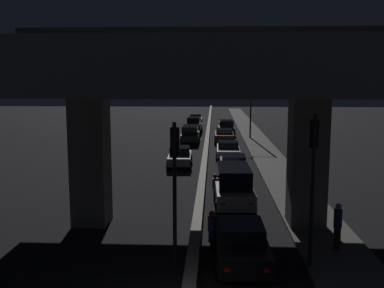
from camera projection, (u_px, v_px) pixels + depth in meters
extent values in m
cube|color=gray|center=(207.00, 142.00, 45.71)|extent=(0.43, 126.00, 0.40)
cube|color=#5B5956|center=(267.00, 155.00, 38.55)|extent=(2.69, 126.00, 0.13)
cube|color=slate|center=(90.00, 159.00, 20.09)|extent=(1.53, 1.59, 5.93)
cube|color=slate|center=(307.00, 161.00, 19.62)|extent=(1.53, 1.59, 5.93)
cube|color=slate|center=(198.00, 71.00, 19.31)|extent=(15.68, 13.17, 1.88)
cube|color=#333335|center=(198.00, 38.00, 19.11)|extent=(15.68, 0.40, 0.90)
cylinder|color=black|center=(175.00, 196.00, 15.37)|extent=(0.14, 0.14, 5.08)
cube|color=black|center=(175.00, 141.00, 15.29)|extent=(0.30, 0.28, 0.95)
sphere|color=black|center=(175.00, 132.00, 15.39)|extent=(0.18, 0.18, 0.18)
sphere|color=black|center=(175.00, 141.00, 15.43)|extent=(0.18, 0.18, 0.18)
sphere|color=green|center=(175.00, 149.00, 15.48)|extent=(0.18, 0.18, 0.18)
cylinder|color=black|center=(312.00, 194.00, 15.12)|extent=(0.14, 0.14, 5.37)
cube|color=black|center=(313.00, 134.00, 15.02)|extent=(0.30, 0.28, 0.95)
sphere|color=black|center=(313.00, 125.00, 15.13)|extent=(0.18, 0.18, 0.18)
sphere|color=black|center=(312.00, 133.00, 15.17)|extent=(0.18, 0.18, 0.18)
sphere|color=green|center=(312.00, 142.00, 15.21)|extent=(0.18, 0.18, 0.18)
cylinder|color=#2D2D30|center=(251.00, 100.00, 49.39)|extent=(0.18, 0.18, 8.57)
cylinder|color=#2D2D30|center=(242.00, 62.00, 48.85)|extent=(1.99, 0.10, 0.10)
ellipsoid|color=#F2B759|center=(233.00, 63.00, 48.91)|extent=(0.56, 0.32, 0.24)
cube|color=black|center=(241.00, 243.00, 16.10)|extent=(1.82, 4.82, 0.66)
cube|color=black|center=(241.00, 229.00, 15.90)|extent=(1.57, 1.94, 0.46)
cylinder|color=black|center=(216.00, 237.00, 17.74)|extent=(0.21, 0.68, 0.68)
cylinder|color=black|center=(259.00, 237.00, 17.68)|extent=(0.21, 0.68, 0.68)
cylinder|color=black|center=(218.00, 270.00, 14.61)|extent=(0.21, 0.68, 0.68)
cylinder|color=black|center=(271.00, 271.00, 14.56)|extent=(0.21, 0.68, 0.68)
cube|color=red|center=(227.00, 270.00, 13.74)|extent=(0.18, 0.03, 0.11)
cube|color=red|center=(267.00, 271.00, 13.70)|extent=(0.18, 0.03, 0.11)
cube|color=gray|center=(234.00, 192.00, 23.21)|extent=(1.96, 4.82, 0.77)
cube|color=black|center=(234.00, 175.00, 23.21)|extent=(1.71, 3.47, 0.94)
cylinder|color=black|center=(215.00, 192.00, 24.85)|extent=(0.22, 0.68, 0.67)
cylinder|color=black|center=(248.00, 192.00, 24.80)|extent=(0.22, 0.68, 0.67)
cylinder|color=black|center=(217.00, 208.00, 21.73)|extent=(0.22, 0.68, 0.67)
cylinder|color=black|center=(254.00, 208.00, 21.69)|extent=(0.22, 0.68, 0.67)
cube|color=red|center=(223.00, 204.00, 20.85)|extent=(0.18, 0.03, 0.11)
cube|color=red|center=(251.00, 204.00, 20.82)|extent=(0.18, 0.03, 0.11)
cube|color=black|center=(233.00, 166.00, 30.99)|extent=(1.84, 3.98, 0.65)
cube|color=black|center=(234.00, 158.00, 30.72)|extent=(1.61, 1.92, 0.42)
cylinder|color=black|center=(220.00, 166.00, 32.38)|extent=(0.20, 0.61, 0.60)
cylinder|color=black|center=(245.00, 167.00, 32.28)|extent=(0.20, 0.61, 0.60)
cylinder|color=black|center=(221.00, 174.00, 29.79)|extent=(0.20, 0.61, 0.60)
cylinder|color=black|center=(247.00, 174.00, 29.69)|extent=(0.20, 0.61, 0.60)
cube|color=red|center=(225.00, 171.00, 29.05)|extent=(0.18, 0.03, 0.11)
cube|color=red|center=(244.00, 171.00, 28.98)|extent=(0.18, 0.03, 0.11)
cube|color=silver|center=(228.00, 151.00, 37.70)|extent=(1.93, 4.76, 0.55)
cube|color=black|center=(228.00, 145.00, 37.51)|extent=(1.67, 1.92, 0.51)
cylinder|color=black|center=(217.00, 151.00, 39.34)|extent=(0.21, 0.66, 0.66)
cylinder|color=black|center=(238.00, 151.00, 39.23)|extent=(0.21, 0.66, 0.66)
cylinder|color=black|center=(217.00, 157.00, 36.25)|extent=(0.21, 0.66, 0.66)
cylinder|color=black|center=(240.00, 157.00, 36.14)|extent=(0.21, 0.66, 0.66)
cube|color=red|center=(220.00, 155.00, 35.38)|extent=(0.18, 0.03, 0.11)
cube|color=red|center=(237.00, 155.00, 35.30)|extent=(0.18, 0.03, 0.11)
cube|color=#591414|center=(224.00, 137.00, 46.39)|extent=(1.90, 4.78, 0.77)
cube|color=black|center=(224.00, 131.00, 46.07)|extent=(1.66, 2.30, 0.42)
cylinder|color=black|center=(215.00, 138.00, 48.05)|extent=(0.20, 0.62, 0.62)
cylinder|color=black|center=(233.00, 138.00, 47.95)|extent=(0.20, 0.62, 0.62)
cylinder|color=black|center=(215.00, 142.00, 44.94)|extent=(0.20, 0.62, 0.62)
cylinder|color=black|center=(234.00, 142.00, 44.84)|extent=(0.20, 0.62, 0.62)
cube|color=red|center=(218.00, 139.00, 44.05)|extent=(0.18, 0.03, 0.11)
cube|color=red|center=(231.00, 139.00, 43.98)|extent=(0.18, 0.03, 0.11)
cube|color=#141938|center=(226.00, 129.00, 53.48)|extent=(2.00, 4.45, 0.63)
cube|color=black|center=(226.00, 124.00, 53.38)|extent=(1.71, 2.69, 0.78)
cylinder|color=black|center=(218.00, 131.00, 54.96)|extent=(0.23, 0.66, 0.65)
cylinder|color=black|center=(232.00, 131.00, 54.95)|extent=(0.23, 0.66, 0.65)
cylinder|color=black|center=(219.00, 134.00, 52.10)|extent=(0.23, 0.66, 0.65)
cylinder|color=black|center=(234.00, 134.00, 52.09)|extent=(0.23, 0.66, 0.65)
cube|color=red|center=(222.00, 131.00, 51.30)|extent=(0.18, 0.04, 0.11)
cube|color=red|center=(233.00, 131.00, 51.30)|extent=(0.18, 0.04, 0.11)
cube|color=#515459|center=(180.00, 158.00, 33.87)|extent=(1.79, 4.26, 0.58)
cube|color=black|center=(180.00, 150.00, 34.00)|extent=(1.53, 2.07, 0.55)
cylinder|color=black|center=(190.00, 165.00, 32.52)|extent=(0.22, 0.70, 0.69)
cylinder|color=black|center=(168.00, 165.00, 32.55)|extent=(0.22, 0.70, 0.69)
cylinder|color=black|center=(191.00, 159.00, 35.27)|extent=(0.22, 0.70, 0.69)
cylinder|color=black|center=(170.00, 159.00, 35.30)|extent=(0.22, 0.70, 0.69)
cube|color=white|center=(188.00, 155.00, 35.96)|extent=(0.18, 0.04, 0.11)
cube|color=white|center=(174.00, 155.00, 35.99)|extent=(0.18, 0.04, 0.11)
cube|color=black|center=(190.00, 136.00, 46.63)|extent=(1.76, 4.77, 0.67)
cube|color=black|center=(190.00, 130.00, 46.41)|extent=(1.55, 3.43, 0.77)
cylinder|color=black|center=(198.00, 142.00, 45.08)|extent=(0.20, 0.69, 0.69)
cylinder|color=black|center=(181.00, 142.00, 45.16)|extent=(0.20, 0.69, 0.69)
cylinder|color=black|center=(199.00, 138.00, 48.19)|extent=(0.20, 0.69, 0.69)
cylinder|color=black|center=(183.00, 138.00, 48.27)|extent=(0.20, 0.69, 0.69)
cube|color=white|center=(197.00, 135.00, 48.98)|extent=(0.18, 0.03, 0.11)
cube|color=white|center=(186.00, 135.00, 49.04)|extent=(0.18, 0.03, 0.11)
cube|color=#591414|center=(194.00, 128.00, 55.27)|extent=(1.88, 4.04, 0.70)
cube|color=black|center=(194.00, 121.00, 55.06)|extent=(1.62, 2.93, 0.97)
cylinder|color=black|center=(200.00, 132.00, 53.95)|extent=(0.23, 0.61, 0.60)
cylinder|color=black|center=(186.00, 132.00, 54.11)|extent=(0.23, 0.61, 0.60)
cylinder|color=black|center=(202.00, 130.00, 56.53)|extent=(0.23, 0.61, 0.60)
cylinder|color=black|center=(189.00, 129.00, 56.69)|extent=(0.23, 0.61, 0.60)
cube|color=white|center=(200.00, 127.00, 57.19)|extent=(0.18, 0.04, 0.11)
cube|color=white|center=(191.00, 127.00, 57.31)|extent=(0.18, 0.04, 0.11)
cube|color=silver|center=(196.00, 120.00, 66.50)|extent=(1.91, 4.21, 0.57)
cube|color=black|center=(196.00, 116.00, 66.52)|extent=(1.63, 1.71, 0.52)
cylinder|color=black|center=(202.00, 123.00, 65.16)|extent=(0.22, 0.67, 0.66)
cylinder|color=black|center=(190.00, 123.00, 65.20)|extent=(0.22, 0.67, 0.66)
cylinder|color=black|center=(202.00, 121.00, 67.88)|extent=(0.22, 0.67, 0.66)
cylinder|color=black|center=(190.00, 121.00, 67.91)|extent=(0.22, 0.67, 0.66)
cube|color=white|center=(200.00, 119.00, 68.57)|extent=(0.18, 0.04, 0.11)
cube|color=white|center=(192.00, 119.00, 68.59)|extent=(0.18, 0.04, 0.11)
cylinder|color=black|center=(212.00, 235.00, 18.16)|extent=(0.09, 0.54, 0.53)
cylinder|color=black|center=(211.00, 245.00, 16.99)|extent=(0.11, 0.54, 0.53)
cube|color=navy|center=(212.00, 235.00, 17.54)|extent=(0.26, 0.91, 0.32)
cylinder|color=navy|center=(212.00, 224.00, 17.48)|extent=(0.33, 0.33, 0.56)
sphere|color=#B21919|center=(212.00, 214.00, 17.42)|extent=(0.24, 0.24, 0.24)
cube|color=red|center=(211.00, 240.00, 16.90)|extent=(0.08, 0.03, 0.08)
cylinder|color=black|center=(214.00, 191.00, 25.15)|extent=(0.12, 0.62, 0.62)
cylinder|color=black|center=(216.00, 196.00, 24.00)|extent=(0.14, 0.63, 0.62)
cube|color=silver|center=(215.00, 190.00, 24.54)|extent=(0.30, 0.89, 0.32)
cylinder|color=#3F3F44|center=(215.00, 183.00, 24.49)|extent=(0.34, 0.34, 0.46)
sphere|color=#B21919|center=(215.00, 176.00, 24.44)|extent=(0.24, 0.24, 0.24)
cube|color=red|center=(216.00, 193.00, 23.92)|extent=(0.08, 0.04, 0.08)
cylinder|color=#2D261E|center=(337.00, 239.00, 16.89)|extent=(0.27, 0.27, 0.85)
cylinder|color=navy|center=(338.00, 219.00, 16.78)|extent=(0.31, 0.31, 0.71)
sphere|color=tan|center=(339.00, 206.00, 16.71)|extent=(0.23, 0.23, 0.23)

